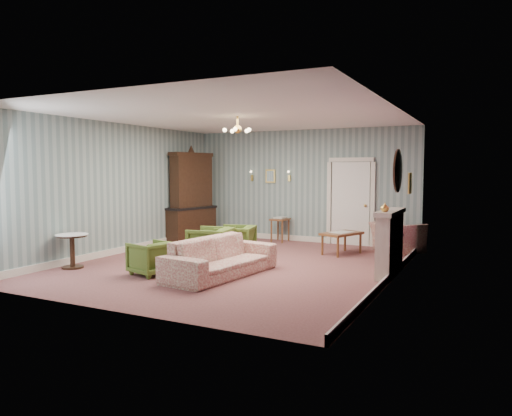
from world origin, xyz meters
The scene contains 27 objects.
floor centered at (0.00, 0.00, 0.00)m, with size 7.00×7.00×0.00m, color #87514E.
ceiling centered at (0.00, 0.00, 2.90)m, with size 7.00×7.00×0.00m, color white.
wall_back centered at (0.00, 3.50, 1.45)m, with size 6.00×6.00×0.00m, color slate.
wall_front centered at (0.00, -3.50, 1.45)m, with size 6.00×6.00×0.00m, color slate.
wall_left centered at (-3.00, 0.00, 1.45)m, with size 7.00×7.00×0.00m, color slate.
wall_right centered at (3.00, 0.00, 1.45)m, with size 7.00×7.00×0.00m, color slate.
wall_right_floral centered at (2.98, 0.00, 1.45)m, with size 7.00×7.00×0.00m, color #AC5669.
door centered at (1.30, 3.46, 1.08)m, with size 1.12×0.12×2.16m, color white, non-canonical shape.
olive_chair_a centered at (-0.94, -1.50, 0.33)m, with size 0.64×0.60×0.66m, color #4A6222.
olive_chair_b centered at (-0.55, -0.12, 0.40)m, with size 0.78×0.73×0.80m, color #4A6222.
olive_chair_c centered at (-0.38, 0.59, 0.39)m, with size 0.75×0.70×0.77m, color #4A6222.
sofa_chintz centered at (0.22, -1.02, 0.45)m, with size 2.31×0.67×0.90m, color #983E3D.
wingback_chair centered at (2.53, 2.97, 0.45)m, with size 1.02×0.66×0.89m, color #983E3D.
dresser centered at (-2.65, 2.29, 1.23)m, with size 0.51×1.47×2.46m, color black, non-canonical shape.
fireplace centered at (2.86, 0.40, 0.58)m, with size 0.30×1.40×1.16m, color beige, non-canonical shape.
mantel_vase centered at (2.84, 0.00, 1.23)m, with size 0.15×0.15×0.15m, color gold.
oval_mirror centered at (2.96, 0.40, 1.85)m, with size 0.04×0.76×0.84m, color white, non-canonical shape.
framed_print centered at (2.97, 1.75, 1.60)m, with size 0.04×0.34×0.42m, color gold, non-canonical shape.
coffee_table centered at (1.49, 2.07, 0.25)m, with size 0.53×0.96×0.49m, color brown, non-canonical shape.
side_table_black centered at (2.65, 1.86, 0.27)m, with size 0.36×0.36×0.53m, color black, non-canonical shape.
pedestal_table centered at (-2.65, -1.71, 0.33)m, with size 0.60×0.60×0.66m, color black, non-canonical shape.
nesting_table centered at (-0.47, 3.15, 0.33)m, with size 0.40×0.51×0.66m, color brown, non-canonical shape.
gilt_mirror_back centered at (-0.90, 3.46, 1.70)m, with size 0.28×0.06×0.36m, color gold, non-canonical shape.
sconce_left centered at (-1.45, 3.44, 1.70)m, with size 0.16×0.12×0.30m, color gold, non-canonical shape.
sconce_right centered at (-0.35, 3.44, 1.70)m, with size 0.16×0.12×0.30m, color gold, non-canonical shape.
chandelier centered at (0.00, 0.00, 2.63)m, with size 0.56×0.56×0.36m, color gold, non-canonical shape.
burgundy_cushion centered at (2.48, 2.82, 0.48)m, with size 0.38×0.10×0.38m, color maroon.
Camera 1 is at (4.50, -8.23, 1.86)m, focal length 33.71 mm.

